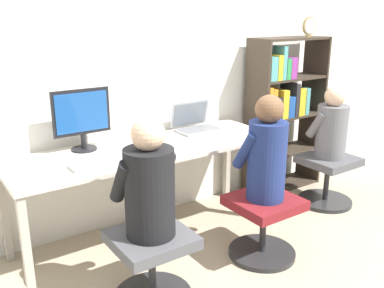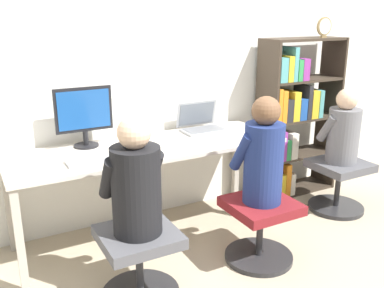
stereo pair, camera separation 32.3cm
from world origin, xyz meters
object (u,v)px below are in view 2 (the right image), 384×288
(person_at_monitor, at_px, (136,182))
(desk_clock, at_px, (324,27))
(office_chair_right, at_px, (260,226))
(person_near_shelf, at_px, (343,130))
(office_chair_left, at_px, (139,259))
(person_at_laptop, at_px, (263,155))
(laptop, at_px, (202,125))
(bookshelf, at_px, (292,119))
(desktop_monitor, at_px, (84,115))
(office_chair_side, at_px, (338,182))
(keyboard, at_px, (96,160))

(person_at_monitor, xyz_separation_m, desk_clock, (2.15, 0.75, 0.83))
(office_chair_right, bearing_deg, person_near_shelf, 16.68)
(office_chair_right, distance_m, person_at_monitor, 1.06)
(office_chair_left, distance_m, desk_clock, 2.64)
(person_at_laptop, relative_size, desk_clock, 4.07)
(laptop, relative_size, desk_clock, 2.04)
(desk_clock, bearing_deg, bookshelf, 162.99)
(desktop_monitor, bearing_deg, office_chair_side, -15.06)
(office_chair_right, relative_size, person_at_laptop, 0.66)
(laptop, height_order, person_near_shelf, person_near_shelf)
(keyboard, relative_size, person_at_laptop, 0.54)
(person_near_shelf, bearing_deg, laptop, 153.81)
(office_chair_right, relative_size, office_chair_side, 1.00)
(bookshelf, distance_m, person_near_shelf, 0.52)
(person_at_monitor, distance_m, person_at_laptop, 0.93)
(bookshelf, bearing_deg, person_at_laptop, -139.82)
(laptop, height_order, person_at_monitor, person_at_monitor)
(desktop_monitor, relative_size, person_at_laptop, 0.60)
(office_chair_right, bearing_deg, desk_clock, 32.03)
(office_chair_right, distance_m, office_chair_side, 1.18)
(laptop, relative_size, office_chair_left, 0.76)
(bookshelf, bearing_deg, desk_clock, -17.01)
(keyboard, distance_m, office_chair_right, 1.25)
(desktop_monitor, bearing_deg, person_at_laptop, -42.50)
(office_chair_left, distance_m, person_near_shelf, 2.14)
(person_at_laptop, bearing_deg, laptop, 88.83)
(person_at_monitor, xyz_separation_m, person_near_shelf, (2.06, 0.33, -0.03))
(office_chair_side, bearing_deg, office_chair_right, -163.54)
(office_chair_left, bearing_deg, office_chair_right, -0.43)
(person_at_laptop, height_order, bookshelf, bookshelf)
(bookshelf, xyz_separation_m, office_chair_side, (0.15, -0.50, -0.49))
(person_at_monitor, bearing_deg, person_near_shelf, 9.02)
(desk_clock, bearing_deg, person_at_laptop, -148.16)
(office_chair_left, xyz_separation_m, person_near_shelf, (2.06, 0.33, 0.48))
(laptop, bearing_deg, keyboard, -161.13)
(office_chair_left, relative_size, office_chair_right, 1.00)
(person_at_monitor, height_order, bookshelf, bookshelf)
(office_chair_right, xyz_separation_m, bookshelf, (0.99, 0.84, 0.49))
(desktop_monitor, xyz_separation_m, laptop, (1.00, -0.01, -0.19))
(desktop_monitor, height_order, keyboard, desktop_monitor)
(office_chair_left, distance_m, person_at_laptop, 1.07)
(desktop_monitor, distance_m, desk_clock, 2.29)
(office_chair_right, height_order, desk_clock, desk_clock)
(person_at_monitor, bearing_deg, office_chair_right, -0.76)
(keyboard, bearing_deg, person_at_monitor, -81.06)
(office_chair_side, height_order, person_near_shelf, person_near_shelf)
(desktop_monitor, distance_m, laptop, 1.01)
(person_at_laptop, distance_m, person_near_shelf, 1.18)
(desktop_monitor, height_order, office_chair_left, desktop_monitor)
(desktop_monitor, bearing_deg, laptop, -0.86)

